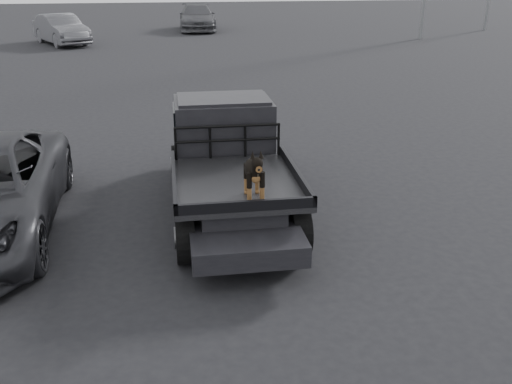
{
  "coord_description": "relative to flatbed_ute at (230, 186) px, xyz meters",
  "views": [
    {
      "loc": [
        -1.3,
        -7.29,
        4.02
      ],
      "look_at": [
        -0.25,
        -0.46,
        1.24
      ],
      "focal_mm": 40.0,
      "sensor_mm": 36.0,
      "label": 1
    }
  ],
  "objects": [
    {
      "name": "dog",
      "position": [
        0.17,
        -1.68,
        0.83
      ],
      "size": [
        0.32,
        0.6,
        0.74
      ],
      "primitive_type": null,
      "color": "black",
      "rests_on": "flatbed_ute"
    },
    {
      "name": "ground",
      "position": [
        0.36,
        -1.78,
        -0.46
      ],
      "size": [
        120.0,
        120.0,
        0.0
      ],
      "primitive_type": "plane",
      "color": "black",
      "rests_on": "ground"
    },
    {
      "name": "distant_car_b",
      "position": [
        1.11,
        29.14,
        0.33
      ],
      "size": [
        2.33,
        5.49,
        1.58
      ],
      "primitive_type": "imported",
      "rotation": [
        0.0,
        0.0,
        -0.02
      ],
      "color": "#4C4C51",
      "rests_on": "ground"
    },
    {
      "name": "distant_car_a",
      "position": [
        -6.4,
        23.32,
        0.31
      ],
      "size": [
        3.6,
        4.88,
        1.54
      ],
      "primitive_type": "imported",
      "rotation": [
        0.0,
        0.0,
        0.48
      ],
      "color": "#56565B",
      "rests_on": "ground"
    },
    {
      "name": "ute_cab",
      "position": [
        0.0,
        0.95,
        0.9
      ],
      "size": [
        1.72,
        1.3,
        0.88
      ],
      "primitive_type": null,
      "color": "black",
      "rests_on": "flatbed_ute"
    },
    {
      "name": "flatbed_ute",
      "position": [
        0.0,
        0.0,
        0.0
      ],
      "size": [
        2.0,
        5.4,
        0.92
      ],
      "primitive_type": null,
      "color": "black",
      "rests_on": "ground"
    },
    {
      "name": "headache_rack",
      "position": [
        0.0,
        0.2,
        0.74
      ],
      "size": [
        1.8,
        0.08,
        0.55
      ],
      "primitive_type": null,
      "color": "black",
      "rests_on": "flatbed_ute"
    }
  ]
}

